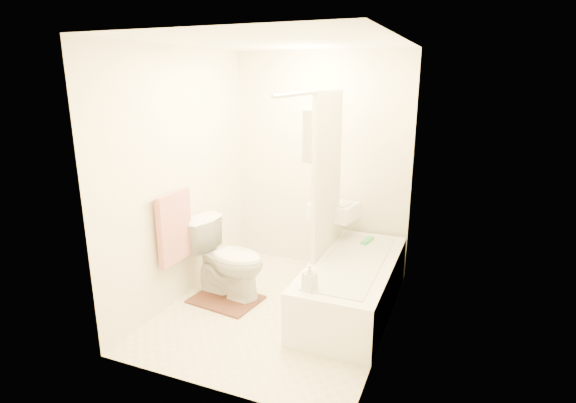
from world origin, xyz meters
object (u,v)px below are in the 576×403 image
at_px(bathtub, 352,285).
at_px(soap_bottle, 310,278).
at_px(toilet, 228,259).
at_px(bath_mat, 226,299).
at_px(sink, 333,236).

distance_m(bathtub, soap_bottle, 0.79).
distance_m(toilet, bath_mat, 0.40).
bearing_deg(toilet, soap_bottle, -107.65).
height_order(bath_mat, soap_bottle, soap_bottle).
height_order(toilet, soap_bottle, toilet).
bearing_deg(soap_bottle, bath_mat, 160.09).
bearing_deg(sink, soap_bottle, -72.86).
height_order(toilet, sink, sink).
bearing_deg(bathtub, sink, 120.54).
xyz_separation_m(bathtub, bath_mat, (-1.18, -0.32, -0.23)).
height_order(bathtub, soap_bottle, soap_bottle).
relative_size(sink, soap_bottle, 4.31).
bearing_deg(soap_bottle, sink, 98.44).
bearing_deg(bath_mat, soap_bottle, -19.91).
relative_size(toilet, bathtub, 0.47).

